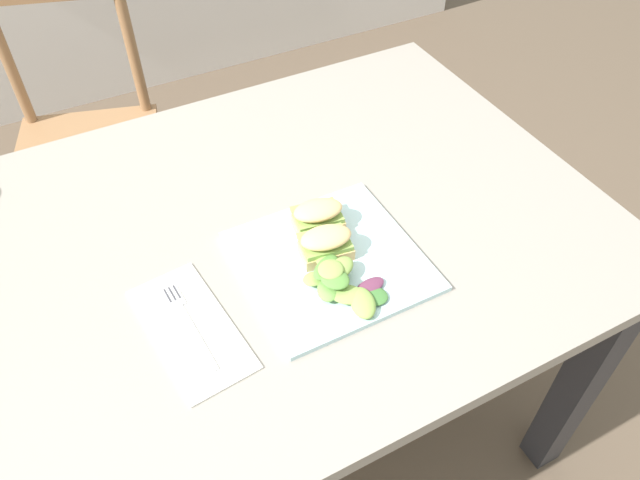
% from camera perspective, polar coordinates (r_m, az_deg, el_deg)
% --- Properties ---
extents(ground_plane, '(7.67, 7.67, 0.00)m').
position_cam_1_polar(ground_plane, '(1.72, -7.09, -17.48)').
color(ground_plane, brown).
extents(dining_table, '(1.30, 0.91, 0.74)m').
position_cam_1_polar(dining_table, '(1.20, -5.72, -3.44)').
color(dining_table, gray).
rests_on(dining_table, ground).
extents(chair_wooden_far, '(0.50, 0.50, 0.87)m').
position_cam_1_polar(chair_wooden_far, '(1.92, -21.02, 8.59)').
color(chair_wooden_far, '#8E6642').
rests_on(chair_wooden_far, ground).
extents(plate_lunch, '(0.30, 0.30, 0.01)m').
position_cam_1_polar(plate_lunch, '(1.05, 1.01, -1.96)').
color(plate_lunch, silver).
rests_on(plate_lunch, dining_table).
extents(sandwich_half_front, '(0.10, 0.08, 0.06)m').
position_cam_1_polar(sandwich_half_front, '(1.03, 0.55, -0.31)').
color(sandwich_half_front, '#DBB270').
rests_on(sandwich_half_front, plate_lunch).
extents(sandwich_half_back, '(0.10, 0.08, 0.06)m').
position_cam_1_polar(sandwich_half_back, '(1.08, -0.19, 2.26)').
color(sandwich_half_back, '#DBB270').
rests_on(sandwich_half_back, plate_lunch).
extents(salad_mixed_greens, '(0.13, 0.19, 0.04)m').
position_cam_1_polar(salad_mixed_greens, '(1.00, 2.09, -3.72)').
color(salad_mixed_greens, '#518438').
rests_on(salad_mixed_greens, plate_lunch).
extents(napkin_folded, '(0.14, 0.26, 0.00)m').
position_cam_1_polar(napkin_folded, '(0.99, -11.99, -8.10)').
color(napkin_folded, silver).
rests_on(napkin_folded, dining_table).
extents(fork_on_napkin, '(0.03, 0.19, 0.00)m').
position_cam_1_polar(fork_on_napkin, '(1.00, -12.41, -7.28)').
color(fork_on_napkin, silver).
rests_on(fork_on_napkin, napkin_folded).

